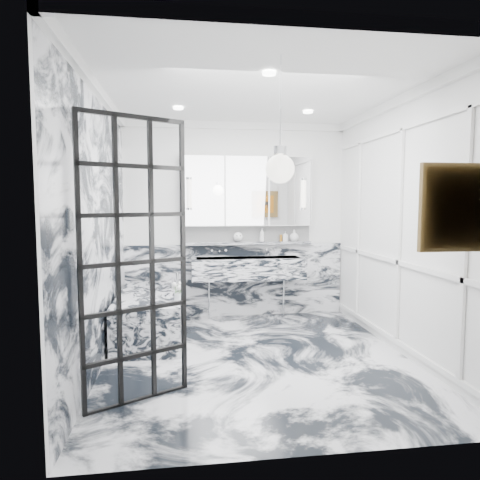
{
  "coord_description": "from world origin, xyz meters",
  "views": [
    {
      "loc": [
        -0.77,
        -4.38,
        1.65
      ],
      "look_at": [
        -0.11,
        0.5,
        1.22
      ],
      "focal_mm": 32.0,
      "sensor_mm": 36.0,
      "label": 1
    }
  ],
  "objects": [
    {
      "name": "floor",
      "position": [
        0.0,
        0.0,
        0.0
      ],
      "size": [
        3.6,
        3.6,
        0.0
      ],
      "primitive_type": "plane",
      "color": "silver",
      "rests_on": "ground"
    },
    {
      "name": "ceiling",
      "position": [
        0.0,
        0.0,
        2.8
      ],
      "size": [
        3.6,
        3.6,
        0.0
      ],
      "primitive_type": "plane",
      "rotation": [
        3.14,
        0.0,
        0.0
      ],
      "color": "white",
      "rests_on": "wall_back"
    },
    {
      "name": "wall_back",
      "position": [
        0.0,
        1.8,
        1.4
      ],
      "size": [
        3.6,
        0.0,
        3.6
      ],
      "primitive_type": "plane",
      "rotation": [
        1.57,
        0.0,
        0.0
      ],
      "color": "white",
      "rests_on": "floor"
    },
    {
      "name": "wall_front",
      "position": [
        0.0,
        -1.8,
        1.4
      ],
      "size": [
        3.6,
        0.0,
        3.6
      ],
      "primitive_type": "plane",
      "rotation": [
        -1.57,
        0.0,
        0.0
      ],
      "color": "white",
      "rests_on": "floor"
    },
    {
      "name": "wall_left",
      "position": [
        -1.6,
        0.0,
        1.4
      ],
      "size": [
        0.0,
        3.6,
        3.6
      ],
      "primitive_type": "plane",
      "rotation": [
        1.57,
        0.0,
        1.57
      ],
      "color": "white",
      "rests_on": "floor"
    },
    {
      "name": "wall_right",
      "position": [
        1.6,
        0.0,
        1.4
      ],
      "size": [
        0.0,
        3.6,
        3.6
      ],
      "primitive_type": "plane",
      "rotation": [
        1.57,
        0.0,
        -1.57
      ],
      "color": "white",
      "rests_on": "floor"
    },
    {
      "name": "marble_clad_back",
      "position": [
        0.0,
        1.78,
        0.53
      ],
      "size": [
        3.18,
        0.05,
        1.05
      ],
      "primitive_type": "cube",
      "color": "silver",
      "rests_on": "floor"
    },
    {
      "name": "marble_clad_left",
      "position": [
        -1.59,
        0.0,
        1.34
      ],
      "size": [
        0.02,
        3.56,
        2.68
      ],
      "primitive_type": "cube",
      "color": "silver",
      "rests_on": "floor"
    },
    {
      "name": "panel_molding",
      "position": [
        1.58,
        0.0,
        1.3
      ],
      "size": [
        0.03,
        3.4,
        2.3
      ],
      "primitive_type": "cube",
      "color": "white",
      "rests_on": "floor"
    },
    {
      "name": "soap_bottle_a",
      "position": [
        0.38,
        1.71,
        1.19
      ],
      "size": [
        0.1,
        0.1,
        0.2
      ],
      "primitive_type": "imported",
      "rotation": [
        0.0,
        0.0,
        0.34
      ],
      "color": "#8C5919",
      "rests_on": "ledge"
    },
    {
      "name": "soap_bottle_b",
      "position": [
        0.72,
        1.71,
        1.17
      ],
      "size": [
        0.08,
        0.08,
        0.15
      ],
      "primitive_type": "imported",
      "rotation": [
        0.0,
        0.0,
        -0.17
      ],
      "color": "#4C4C51",
      "rests_on": "ledge"
    },
    {
      "name": "soap_bottle_c",
      "position": [
        0.86,
        1.71,
        1.17
      ],
      "size": [
        0.16,
        0.16,
        0.17
      ],
      "primitive_type": "imported",
      "rotation": [
        0.0,
        0.0,
        -0.19
      ],
      "color": "silver",
      "rests_on": "ledge"
    },
    {
      "name": "face_pot",
      "position": [
        0.03,
        1.71,
        1.17
      ],
      "size": [
        0.14,
        0.14,
        0.14
      ],
      "primitive_type": "sphere",
      "color": "white",
      "rests_on": "ledge"
    },
    {
      "name": "amber_bottle",
      "position": [
        0.66,
        1.71,
        1.14
      ],
      "size": [
        0.04,
        0.04,
        0.1
      ],
      "primitive_type": "cylinder",
      "color": "#8C5919",
      "rests_on": "ledge"
    },
    {
      "name": "flower_vase",
      "position": [
        -0.82,
        0.28,
        0.61
      ],
      "size": [
        0.09,
        0.09,
        0.12
      ],
      "primitive_type": "cylinder",
      "color": "silver",
      "rests_on": "bathtub"
    },
    {
      "name": "crittall_door",
      "position": [
        -1.15,
        -0.84,
        1.17
      ],
      "size": [
        0.79,
        0.45,
        2.34
      ],
      "primitive_type": null,
      "rotation": [
        0.0,
        0.0,
        0.49
      ],
      "color": "black",
      "rests_on": "floor"
    },
    {
      "name": "artwork",
      "position": [
        1.07,
        -1.76,
        1.62
      ],
      "size": [
        0.49,
        0.05,
        0.49
      ],
      "primitive_type": "cube",
      "color": "#B56912",
      "rests_on": "wall_front"
    },
    {
      "name": "pendant_light",
      "position": [
        -0.03,
        -1.18,
        1.91
      ],
      "size": [
        0.22,
        0.22,
        0.22
      ],
      "primitive_type": "sphere",
      "color": "white",
      "rests_on": "ceiling"
    },
    {
      "name": "trough_sink",
      "position": [
        0.15,
        1.55,
        0.73
      ],
      "size": [
        1.6,
        0.45,
        0.3
      ],
      "primitive_type": "cube",
      "color": "silver",
      "rests_on": "wall_back"
    },
    {
      "name": "ledge",
      "position": [
        0.15,
        1.72,
        1.07
      ],
      "size": [
        1.9,
        0.14,
        0.04
      ],
      "primitive_type": "cube",
      "color": "silver",
      "rests_on": "wall_back"
    },
    {
      "name": "subway_tile",
      "position": [
        0.15,
        1.78,
        1.21
      ],
      "size": [
        1.9,
        0.03,
        0.23
      ],
      "primitive_type": "cube",
      "color": "white",
      "rests_on": "wall_back"
    },
    {
      "name": "mirror_cabinet",
      "position": [
        0.15,
        1.73,
        1.82
      ],
      "size": [
        1.9,
        0.16,
        1.0
      ],
      "primitive_type": "cube",
      "color": "white",
      "rests_on": "wall_back"
    },
    {
      "name": "sconce_left",
      "position": [
        -0.67,
        1.63,
        1.78
      ],
      "size": [
        0.07,
        0.07,
        0.4
      ],
      "primitive_type": "cylinder",
      "color": "white",
      "rests_on": "mirror_cabinet"
    },
    {
      "name": "sconce_right",
      "position": [
        0.97,
        1.63,
        1.78
      ],
      "size": [
        0.07,
        0.07,
        0.4
      ],
      "primitive_type": "cylinder",
      "color": "white",
      "rests_on": "mirror_cabinet"
    },
    {
      "name": "bathtub",
      "position": [
        -1.18,
        0.9,
        0.28
      ],
      "size": [
        0.75,
        1.65,
        0.55
      ],
      "primitive_type": "cube",
      "color": "silver",
      "rests_on": "floor"
    }
  ]
}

